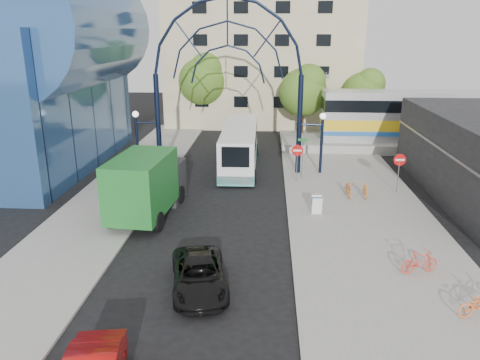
# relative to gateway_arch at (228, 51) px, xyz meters

# --- Properties ---
(ground) EXTENTS (120.00, 120.00, 0.00)m
(ground) POSITION_rel_gateway_arch_xyz_m (0.00, -14.00, -8.56)
(ground) COLOR black
(ground) RESTS_ON ground
(sidewalk_east) EXTENTS (8.00, 56.00, 0.12)m
(sidewalk_east) POSITION_rel_gateway_arch_xyz_m (8.00, -10.00, -8.50)
(sidewalk_east) COLOR gray
(sidewalk_east) RESTS_ON ground
(plaza_west) EXTENTS (5.00, 50.00, 0.12)m
(plaza_west) POSITION_rel_gateway_arch_xyz_m (-6.50, -8.00, -8.50)
(plaza_west) COLOR gray
(plaza_west) RESTS_ON ground
(gateway_arch) EXTENTS (13.64, 0.44, 12.10)m
(gateway_arch) POSITION_rel_gateway_arch_xyz_m (0.00, 0.00, 0.00)
(gateway_arch) COLOR black
(gateway_arch) RESTS_ON ground
(stop_sign) EXTENTS (0.80, 0.07, 2.50)m
(stop_sign) POSITION_rel_gateway_arch_xyz_m (4.80, -2.00, -6.56)
(stop_sign) COLOR slate
(stop_sign) RESTS_ON sidewalk_east
(do_not_enter_sign) EXTENTS (0.76, 0.07, 2.48)m
(do_not_enter_sign) POSITION_rel_gateway_arch_xyz_m (11.00, -4.00, -6.58)
(do_not_enter_sign) COLOR slate
(do_not_enter_sign) RESTS_ON sidewalk_east
(street_name_sign) EXTENTS (0.70, 0.70, 2.80)m
(street_name_sign) POSITION_rel_gateway_arch_xyz_m (5.20, -1.40, -6.43)
(street_name_sign) COLOR slate
(street_name_sign) RESTS_ON sidewalk_east
(sandwich_board) EXTENTS (0.55, 0.61, 0.99)m
(sandwich_board) POSITION_rel_gateway_arch_xyz_m (5.60, -8.02, -7.81)
(sandwich_board) COLOR white
(sandwich_board) RESTS_ON sidewalk_east
(transit_hall) EXTENTS (16.50, 18.00, 14.50)m
(transit_hall) POSITION_rel_gateway_arch_xyz_m (-15.30, 1.00, -1.86)
(transit_hall) COLOR #2C5288
(transit_hall) RESTS_ON ground
(apartment_block) EXTENTS (20.00, 12.10, 14.00)m
(apartment_block) POSITION_rel_gateway_arch_xyz_m (2.00, 20.97, -1.55)
(apartment_block) COLOR tan
(apartment_block) RESTS_ON ground
(train_platform) EXTENTS (32.00, 5.00, 0.80)m
(train_platform) POSITION_rel_gateway_arch_xyz_m (20.00, 8.00, -8.16)
(train_platform) COLOR gray
(train_platform) RESTS_ON ground
(train_car) EXTENTS (25.10, 3.05, 4.20)m
(train_car) POSITION_rel_gateway_arch_xyz_m (20.00, 8.00, -5.66)
(train_car) COLOR #B7B7BC
(train_car) RESTS_ON train_platform
(tree_north_a) EXTENTS (4.48, 4.48, 7.00)m
(tree_north_a) POSITION_rel_gateway_arch_xyz_m (6.12, 11.93, -3.95)
(tree_north_a) COLOR #382314
(tree_north_a) RESTS_ON ground
(tree_north_b) EXTENTS (5.12, 5.12, 8.00)m
(tree_north_b) POSITION_rel_gateway_arch_xyz_m (-3.88, 15.93, -3.29)
(tree_north_b) COLOR #382314
(tree_north_b) RESTS_ON ground
(tree_north_c) EXTENTS (4.16, 4.16, 6.50)m
(tree_north_c) POSITION_rel_gateway_arch_xyz_m (12.12, 13.93, -4.28)
(tree_north_c) COLOR #382314
(tree_north_c) RESTS_ON ground
(city_bus) EXTENTS (2.71, 11.05, 3.02)m
(city_bus) POSITION_rel_gateway_arch_xyz_m (0.72, 1.73, -6.98)
(city_bus) COLOR white
(city_bus) RESTS_ON ground
(green_truck) EXTENTS (3.18, 7.25, 3.57)m
(green_truck) POSITION_rel_gateway_arch_xyz_m (-3.73, -8.37, -6.77)
(green_truck) COLOR black
(green_truck) RESTS_ON ground
(black_suv) EXTENTS (2.94, 4.84, 1.26)m
(black_suv) POSITION_rel_gateway_arch_xyz_m (0.23, -16.18, -7.93)
(black_suv) COLOR black
(black_suv) RESTS_ON ground
(bike_near_a) EXTENTS (0.67, 1.86, 0.97)m
(bike_near_a) POSITION_rel_gateway_arch_xyz_m (7.85, -4.91, -7.95)
(bike_near_a) COLOR orange
(bike_near_a) RESTS_ON sidewalk_east
(bike_near_b) EXTENTS (0.61, 1.69, 1.00)m
(bike_near_b) POSITION_rel_gateway_arch_xyz_m (8.81, -5.13, -7.94)
(bike_near_b) COLOR orange
(bike_near_b) RESTS_ON sidewalk_east
(bike_far_b) EXTENTS (1.76, 0.92, 1.02)m
(bike_far_b) POSITION_rel_gateway_arch_xyz_m (9.25, -14.52, -7.93)
(bike_far_b) COLOR red
(bike_far_b) RESTS_ON sidewalk_east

